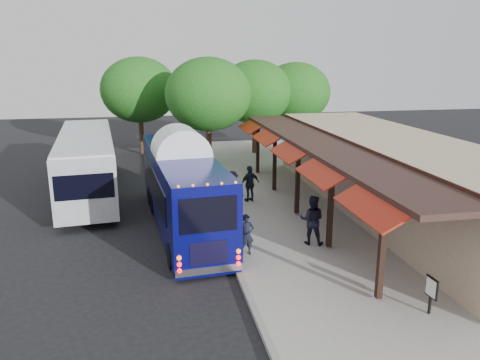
{
  "coord_description": "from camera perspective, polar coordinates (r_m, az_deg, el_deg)",
  "views": [
    {
      "loc": [
        -2.66,
        -15.59,
        7.15
      ],
      "look_at": [
        1.21,
        4.48,
        1.8
      ],
      "focal_mm": 35.0,
      "sensor_mm": 36.0,
      "label": 1
    }
  ],
  "objects": [
    {
      "name": "tree_right",
      "position": [
        36.86,
        6.78,
        10.56
      ],
      "size": [
        5.37,
        5.37,
        6.87
      ],
      "color": "#382314",
      "rests_on": "ground"
    },
    {
      "name": "ped_a",
      "position": [
        17.15,
        0.79,
        -6.67
      ],
      "size": [
        0.56,
        0.37,
        1.52
      ],
      "primitive_type": "imported",
      "rotation": [
        0.0,
        0.0,
        0.01
      ],
      "color": "black",
      "rests_on": "sidewalk"
    },
    {
      "name": "coach_bus",
      "position": [
        20.18,
        -7.11,
        -0.61
      ],
      "size": [
        3.25,
        11.04,
        3.48
      ],
      "rotation": [
        0.0,
        0.0,
        0.09
      ],
      "color": "#07085A",
      "rests_on": "ground"
    },
    {
      "name": "ped_b",
      "position": [
        18.22,
        8.77,
        -4.83
      ],
      "size": [
        1.16,
        1.05,
        1.94
      ],
      "primitive_type": "imported",
      "rotation": [
        0.0,
        0.0,
        2.73
      ],
      "color": "black",
      "rests_on": "sidewalk"
    },
    {
      "name": "tree_left",
      "position": [
        31.17,
        -3.89,
        10.37
      ],
      "size": [
        5.66,
        5.66,
        7.25
      ],
      "color": "#382314",
      "rests_on": "ground"
    },
    {
      "name": "ped_d",
      "position": [
        22.51,
        -0.98,
        -1.1
      ],
      "size": [
        1.32,
        1.1,
        1.77
      ],
      "primitive_type": "imported",
      "rotation": [
        0.0,
        0.0,
        2.67
      ],
      "color": "black",
      "rests_on": "sidewalk"
    },
    {
      "name": "curb",
      "position": [
        21.01,
        -2.88,
        -5.03
      ],
      "size": [
        0.2,
        40.0,
        0.16
      ],
      "primitive_type": "cube",
      "color": "gray",
      "rests_on": "ground"
    },
    {
      "name": "tree_far",
      "position": [
        36.04,
        -12.19,
        10.68
      ],
      "size": [
        5.68,
        5.68,
        7.27
      ],
      "color": "#382314",
      "rests_on": "ground"
    },
    {
      "name": "ped_c",
      "position": [
        23.37,
        1.22,
        -0.44
      ],
      "size": [
        1.16,
        0.79,
        1.82
      ],
      "primitive_type": "imported",
      "rotation": [
        0.0,
        0.0,
        3.5
      ],
      "color": "black",
      "rests_on": "sidewalk"
    },
    {
      "name": "city_bus",
      "position": [
        26.21,
        -18.15,
        2.18
      ],
      "size": [
        3.87,
        12.41,
        3.28
      ],
      "rotation": [
        0.0,
        0.0,
        0.1
      ],
      "color": "#94969C",
      "rests_on": "ground"
    },
    {
      "name": "tree_mid",
      "position": [
        35.13,
        1.83,
        10.66
      ],
      "size": [
        5.51,
        5.51,
        7.05
      ],
      "color": "#382314",
      "rests_on": "ground"
    },
    {
      "name": "sign_board",
      "position": [
        14.39,
        22.3,
        -12.24
      ],
      "size": [
        0.08,
        0.5,
        1.11
      ],
      "rotation": [
        0.0,
        0.0,
        0.06
      ],
      "color": "black",
      "rests_on": "sidewalk"
    },
    {
      "name": "ground",
      "position": [
        17.36,
        -1.15,
        -9.66
      ],
      "size": [
        90.0,
        90.0,
        0.0
      ],
      "primitive_type": "plane",
      "color": "black",
      "rests_on": "ground"
    },
    {
      "name": "sidewalk",
      "position": [
        22.19,
        9.91,
        -4.15
      ],
      "size": [
        10.0,
        40.0,
        0.15
      ],
      "primitive_type": "cube",
      "color": "#9E9B93",
      "rests_on": "ground"
    },
    {
      "name": "station_shelter",
      "position": [
        23.11,
        17.97,
        0.67
      ],
      "size": [
        8.15,
        20.0,
        3.6
      ],
      "color": "tan",
      "rests_on": "ground"
    }
  ]
}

